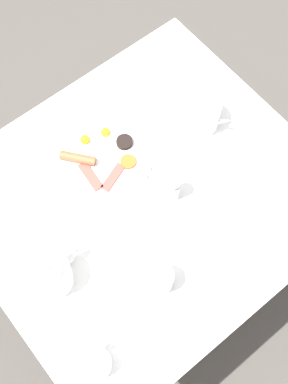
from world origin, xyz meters
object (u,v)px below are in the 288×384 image
Objects in this scene: breakfast_plate at (103,156)px; teacup_with_saucer_left at (98,364)px; teapot_far at (200,113)px; teapot_near at (50,274)px; water_glass_tall at (161,279)px; fork_by_plate at (175,66)px; knife_by_plate at (240,220)px; pepper_grinder at (173,186)px.

breakfast_plate is 2.02× the size of teacup_with_saucer_left.
breakfast_plate is 1.55× the size of teapot_far.
teapot_near is at bearing 171.38° from teacup_with_saucer_left.
water_glass_tall is 0.75m from fork_by_plate.
teacup_with_saucer_left reaches higher than fork_by_plate.
fork_by_plate is (-0.54, 0.51, -0.04)m from water_glass_tall.
knife_by_plate is at bearing -48.26° from teapot_far.
pepper_grinder is 0.48m from fork_by_plate.
water_glass_tall is 0.27m from pepper_grinder.
knife_by_plate is at bearing -21.31° from fork_by_plate.
breakfast_plate is 1.52× the size of knife_by_plate.
breakfast_plate is 0.61m from teacup_with_saucer_left.
teapot_far is (-0.13, 0.65, 0.00)m from teapot_near.
knife_by_plate is at bearing 28.59° from pepper_grinder.
water_glass_tall is at bearing -43.45° from fork_by_plate.
breakfast_plate reaches higher than knife_by_plate.
teacup_with_saucer_left is at bearing 73.64° from teapot_near.
teapot_far is 1.65× the size of pepper_grinder.
teapot_far is 0.98× the size of knife_by_plate.
teacup_with_saucer_left is (0.26, -0.04, -0.03)m from teapot_near.
teapot_near is 0.30m from water_glass_tall.
teapot_far is at bearing 127.14° from water_glass_tall.
knife_by_plate is (-0.06, 0.56, -0.03)m from teacup_with_saucer_left.
teacup_with_saucer_left is 1.27× the size of pepper_grinder.
teacup_with_saucer_left is 0.75× the size of knife_by_plate.
teacup_with_saucer_left reaches higher than knife_by_plate.
teapot_far is 1.30× the size of teacup_with_saucer_left.
knife_by_plate is at bearing 89.71° from water_glass_tall.
breakfast_plate is 1.66× the size of fork_by_plate.
pepper_grinder reaches higher than water_glass_tall.
pepper_grinder is at bearing -85.61° from teapot_far.
fork_by_plate is at bearing -162.64° from teapot_near.
teapot_near is 0.42m from pepper_grinder.
teapot_far is at bearing -21.21° from fork_by_plate.
fork_by_plate is (-0.34, 0.74, -0.05)m from teapot_near.
teapot_far reaches higher than breakfast_plate.
teapot_near is at bearing -57.01° from breakfast_plate.
teacup_with_saucer_left reaches higher than breakfast_plate.
breakfast_plate is 0.41m from teapot_near.
breakfast_plate is at bearing 164.47° from water_glass_tall.
fork_by_plate is at bearing 136.55° from water_glass_tall.
teapot_near is 1.79× the size of pepper_grinder.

